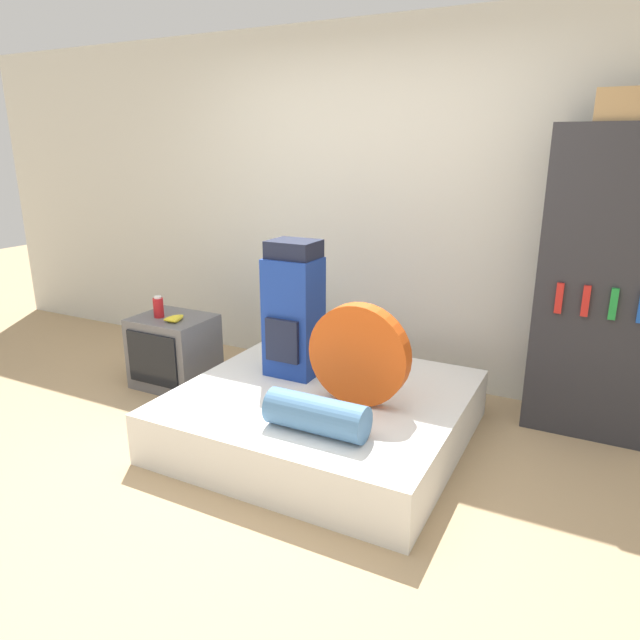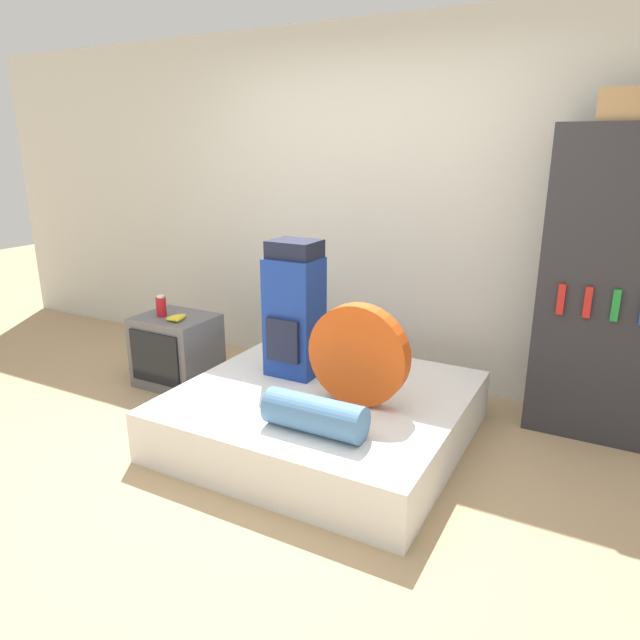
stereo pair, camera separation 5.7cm
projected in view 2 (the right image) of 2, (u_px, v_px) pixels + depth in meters
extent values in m
plane|color=tan|center=(238.00, 482.00, 3.09)|extent=(16.00, 16.00, 0.00)
cube|color=silver|center=(376.00, 209.00, 4.24)|extent=(8.00, 0.05, 2.60)
cube|color=white|center=(323.00, 414.00, 3.53)|extent=(1.66, 1.59, 0.31)
cube|color=navy|center=(294.00, 317.00, 3.65)|extent=(0.33, 0.27, 0.77)
cube|color=#191E33|center=(295.00, 249.00, 3.54)|extent=(0.30, 0.25, 0.11)
cube|color=#191E33|center=(282.00, 341.00, 3.56)|extent=(0.23, 0.03, 0.28)
cylinder|color=#D14C14|center=(359.00, 355.00, 3.23)|extent=(0.60, 0.10, 0.60)
cylinder|color=teal|center=(315.00, 415.00, 2.96)|extent=(0.55, 0.20, 0.20)
cube|color=#5B5B60|center=(177.00, 350.00, 4.31)|extent=(0.56, 0.46, 0.54)
cube|color=black|center=(154.00, 358.00, 4.10)|extent=(0.44, 0.02, 0.39)
cylinder|color=#B2191E|center=(161.00, 307.00, 4.21)|extent=(0.07, 0.07, 0.14)
cylinder|color=white|center=(160.00, 297.00, 4.19)|extent=(0.05, 0.05, 0.02)
ellipsoid|color=yellow|center=(176.00, 317.00, 4.15)|extent=(0.08, 0.17, 0.04)
ellipsoid|color=yellow|center=(177.00, 317.00, 4.14)|extent=(0.06, 0.17, 0.04)
ellipsoid|color=yellow|center=(178.00, 318.00, 4.14)|extent=(0.04, 0.16, 0.04)
ellipsoid|color=yellow|center=(180.00, 318.00, 4.13)|extent=(0.06, 0.17, 0.04)
ellipsoid|color=yellow|center=(181.00, 318.00, 4.13)|extent=(0.08, 0.17, 0.04)
cube|color=#2D2D33|center=(605.00, 288.00, 3.38)|extent=(0.72, 0.33, 1.87)
cube|color=red|center=(561.00, 299.00, 3.35)|extent=(0.04, 0.02, 0.18)
cube|color=red|center=(588.00, 302.00, 3.29)|extent=(0.04, 0.02, 0.18)
cube|color=#1E8E38|center=(616.00, 305.00, 3.22)|extent=(0.04, 0.02, 0.18)
cube|color=#A88456|center=(640.00, 104.00, 3.05)|extent=(0.41, 0.23, 0.17)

